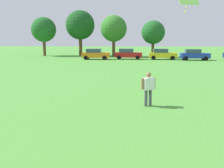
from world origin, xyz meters
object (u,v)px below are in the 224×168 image
(adult_bystander, at_px, (148,86))
(tree_far_left, at_px, (44,30))
(parked_car_orange_0, at_px, (95,54))
(parked_car_red_1, at_px, (128,54))
(parked_car_blue_3, at_px, (194,55))
(tree_left, at_px, (80,25))
(tree_far_right, at_px, (153,32))
(parked_car_yellow_2, at_px, (162,54))
(tree_right, at_px, (114,29))

(adult_bystander, xyz_separation_m, tree_far_left, (-18.13, 37.12, 3.87))
(parked_car_orange_0, height_order, parked_car_red_1, same)
(adult_bystander, bearing_deg, parked_car_red_1, 63.74)
(parked_car_blue_3, xyz_separation_m, tree_left, (-19.38, 8.61, 4.85))
(parked_car_orange_0, height_order, tree_far_left, tree_far_left)
(tree_far_right, bearing_deg, parked_car_blue_3, -44.92)
(parked_car_blue_3, xyz_separation_m, tree_far_left, (-26.25, 8.03, 4.03))
(parked_car_yellow_2, distance_m, tree_far_right, 6.14)
(tree_far_right, bearing_deg, parked_car_orange_0, -147.84)
(parked_car_blue_3, relative_size, tree_left, 0.51)
(parked_car_red_1, relative_size, tree_far_right, 0.68)
(parked_car_yellow_2, distance_m, tree_left, 17.19)
(adult_bystander, relative_size, tree_far_left, 0.23)
(parked_car_orange_0, height_order, tree_left, tree_left)
(parked_car_orange_0, distance_m, parked_car_red_1, 5.19)
(tree_right, bearing_deg, parked_car_red_1, -65.17)
(parked_car_orange_0, bearing_deg, tree_left, 115.90)
(adult_bystander, height_order, tree_right, tree_right)
(tree_far_left, relative_size, tree_right, 0.98)
(parked_car_red_1, height_order, tree_right, tree_right)
(tree_left, xyz_separation_m, tree_far_right, (13.42, -2.66, -1.41))
(parked_car_orange_0, bearing_deg, parked_car_blue_3, -0.39)
(parked_car_red_1, height_order, tree_far_left, tree_far_left)
(parked_car_red_1, xyz_separation_m, tree_right, (-2.81, 6.08, 4.14))
(parked_car_red_1, distance_m, tree_right, 7.88)
(adult_bystander, xyz_separation_m, tree_left, (-11.26, 37.69, 4.70))
(parked_car_yellow_2, relative_size, tree_left, 0.51)
(parked_car_red_1, bearing_deg, tree_far_right, 49.60)
(tree_left, bearing_deg, parked_car_yellow_2, -27.48)
(parked_car_orange_0, bearing_deg, parked_car_red_1, 10.28)
(tree_far_left, distance_m, tree_right, 13.32)
(parked_car_blue_3, distance_m, tree_left, 21.76)
(tree_left, bearing_deg, parked_car_blue_3, -23.95)
(tree_right, bearing_deg, parked_car_blue_3, -28.76)
(tree_far_right, bearing_deg, tree_far_left, 174.13)
(parked_car_blue_3, height_order, tree_far_right, tree_far_right)
(tree_left, relative_size, tree_right, 1.14)
(parked_car_blue_3, bearing_deg, tree_far_right, 135.08)
(parked_car_yellow_2, xyz_separation_m, tree_right, (-8.20, 6.11, 4.14))
(parked_car_orange_0, relative_size, parked_car_red_1, 1.00)
(parked_car_orange_0, xyz_separation_m, tree_right, (2.29, 7.01, 4.14))
(parked_car_yellow_2, distance_m, tree_far_left, 22.97)
(tree_right, relative_size, tree_far_right, 1.16)
(adult_bystander, bearing_deg, tree_right, 67.51)
(parked_car_red_1, relative_size, tree_left, 0.51)
(parked_car_orange_0, xyz_separation_m, tree_far_right, (9.29, 5.84, 3.44))
(tree_left, bearing_deg, parked_car_orange_0, -64.10)
(adult_bystander, distance_m, parked_car_orange_0, 30.05)
(adult_bystander, distance_m, tree_far_left, 41.49)
(parked_car_orange_0, relative_size, parked_car_blue_3, 1.00)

